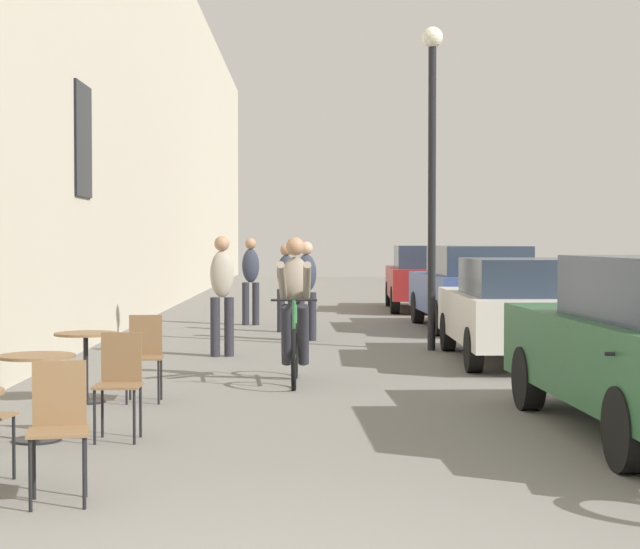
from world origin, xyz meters
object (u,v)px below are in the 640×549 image
object	(u,v)px
parked_car_second	(516,308)
cafe_chair_mid_toward_wall	(119,378)
pedestrian_near	(222,289)
pedestrian_mid	(306,285)
cafe_table_mid	(36,379)
pedestrian_furthest	(251,276)
cyclist_on_bicycle	(295,313)
street_lamp	(432,146)
parked_car_third	(473,286)
pedestrian_far	(286,283)
cafe_chair_near_toward_wall	(59,421)
parked_car_fourth	(427,277)
cafe_table_far	(86,352)
cafe_chair_far_toward_street	(145,351)

from	to	relation	value
parked_car_second	cafe_chair_mid_toward_wall	bearing A→B (deg)	-128.16
pedestrian_near	pedestrian_mid	world-z (taller)	pedestrian_near
pedestrian_near	parked_car_second	bearing A→B (deg)	-9.96
cafe_table_mid	pedestrian_furthest	bearing A→B (deg)	84.64
pedestrian_furthest	cyclist_on_bicycle	bearing A→B (deg)	-83.54
cafe_table_mid	street_lamp	distance (m)	8.78
street_lamp	parked_car_second	size ratio (longest dim) A/B	1.21
parked_car_third	pedestrian_far	bearing A→B (deg)	-171.30
cafe_chair_near_toward_wall	pedestrian_furthest	world-z (taller)	pedestrian_furthest
cafe_table_mid	cyclist_on_bicycle	world-z (taller)	cyclist_on_bicycle
parked_car_second	parked_car_fourth	bearing A→B (deg)	89.90
parked_car_third	cyclist_on_bicycle	bearing A→B (deg)	-113.89
parked_car_fourth	pedestrian_far	bearing A→B (deg)	-118.16
pedestrian_near	parked_car_second	xyz separation A→B (m)	(4.10, -0.72, -0.24)
pedestrian_furthest	parked_car_fourth	distance (m)	6.01
cafe_table_far	pedestrian_furthest	size ratio (longest dim) A/B	0.42
cafe_chair_near_toward_wall	pedestrian_mid	world-z (taller)	pedestrian_mid
pedestrian_far	parked_car_third	xyz separation A→B (m)	(3.51, 0.54, -0.09)
cafe_chair_far_toward_street	cafe_table_far	bearing A→B (deg)	-172.72
cafe_chair_far_toward_street	pedestrian_far	distance (m)	8.47
cyclist_on_bicycle	parked_car_fourth	xyz separation A→B (m)	(3.04, 12.98, -0.00)
parked_car_fourth	parked_car_second	bearing A→B (deg)	-90.10
street_lamp	cafe_chair_far_toward_street	bearing A→B (deg)	-125.16
cafe_chair_mid_toward_wall	pedestrian_mid	distance (m)	8.94
parked_car_third	cafe_chair_mid_toward_wall	bearing A→B (deg)	-113.16
cafe_chair_mid_toward_wall	cafe_chair_far_toward_street	bearing A→B (deg)	92.96
cafe_table_mid	street_lamp	bearing A→B (deg)	60.37
pedestrian_furthest	cafe_table_mid	bearing A→B (deg)	-95.36
cafe_table_mid	pedestrian_near	world-z (taller)	pedestrian_near
cyclist_on_bicycle	parked_car_second	size ratio (longest dim) A/B	0.44
parked_car_third	parked_car_second	bearing A→B (deg)	-92.75
cafe_table_mid	parked_car_second	distance (m)	7.71
cyclist_on_bicycle	parked_car_fourth	bearing A→B (deg)	76.81
pedestrian_near	pedestrian_mid	distance (m)	2.69
cafe_table_mid	cafe_table_far	distance (m)	2.13
cafe_table_mid	cafe_chair_mid_toward_wall	size ratio (longest dim) A/B	0.81
cafe_table_mid	cyclist_on_bicycle	bearing A→B (deg)	60.28
cyclist_on_bicycle	pedestrian_mid	distance (m)	5.18
cafe_table_mid	cyclist_on_bicycle	size ratio (longest dim) A/B	0.41
pedestrian_far	parked_car_third	bearing A→B (deg)	8.70
pedestrian_furthest	cafe_table_far	bearing A→B (deg)	-96.67
pedestrian_near	parked_car_third	bearing A→B (deg)	46.75
pedestrian_far	street_lamp	bearing A→B (deg)	-55.16
cafe_chair_mid_toward_wall	pedestrian_mid	bearing A→B (deg)	79.87
cafe_table_far	parked_car_fourth	size ratio (longest dim) A/B	0.16
pedestrian_mid	parked_car_third	world-z (taller)	pedestrian_mid
pedestrian_furthest	parked_car_second	distance (m)	7.59
cafe_chair_far_toward_street	pedestrian_near	size ratio (longest dim) A/B	0.51
cafe_chair_near_toward_wall	pedestrian_far	size ratio (longest dim) A/B	0.55
cafe_chair_mid_toward_wall	pedestrian_near	xyz separation A→B (m)	(0.36, 6.39, 0.46)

